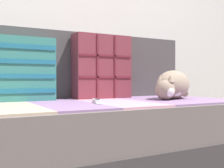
{
  "coord_description": "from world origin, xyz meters",
  "views": [
    {
      "loc": [
        -0.64,
        -1.36,
        0.49
      ],
      "look_at": [
        0.13,
        0.03,
        0.46
      ],
      "focal_mm": 45.0,
      "sensor_mm": 36.0,
      "label": 1
    }
  ],
  "objects": [
    {
      "name": "throw_pillow_quilted",
      "position": [
        0.22,
        0.33,
        0.58
      ],
      "size": [
        0.39,
        0.14,
        0.42
      ],
      "color": "brown",
      "rests_on": "couch"
    },
    {
      "name": "game_remote_far",
      "position": [
        0.02,
        0.0,
        0.37
      ],
      "size": [
        0.09,
        0.19,
        0.02
      ],
      "color": "white",
      "rests_on": "couch"
    },
    {
      "name": "sofa_backrest",
      "position": [
        0.0,
        0.48,
        0.59
      ],
      "size": [
        1.86,
        0.14,
        0.45
      ],
      "color": "#474242",
      "rests_on": "couch"
    },
    {
      "name": "throw_pillow_striped",
      "position": [
        -0.33,
        0.33,
        0.55
      ],
      "size": [
        0.42,
        0.14,
        0.37
      ],
      "color": "#337A70",
      "rests_on": "couch"
    },
    {
      "name": "couch",
      "position": [
        -0.0,
        0.1,
        0.18
      ],
      "size": [
        1.9,
        0.89,
        0.36
      ],
      "color": "#3D3838",
      "rests_on": "ground_plane"
    },
    {
      "name": "sleeping_cat",
      "position": [
        0.58,
        0.04,
        0.45
      ],
      "size": [
        0.39,
        0.33,
        0.19
      ],
      "color": "gray",
      "rests_on": "couch"
    }
  ]
}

